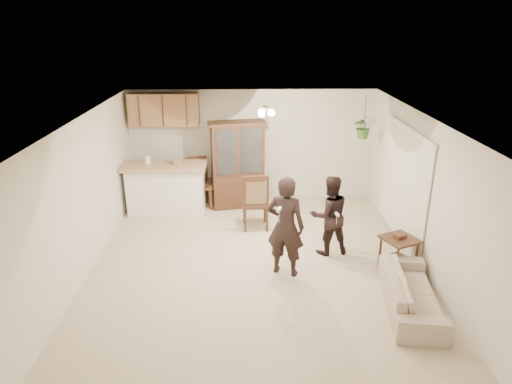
{
  "coord_description": "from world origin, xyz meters",
  "views": [
    {
      "loc": [
        -0.14,
        -6.8,
        3.93
      ],
      "look_at": [
        0.02,
        0.4,
        1.19
      ],
      "focal_mm": 32.0,
      "sensor_mm": 36.0,
      "label": 1
    }
  ],
  "objects_px": {
    "adult": "(286,223)",
    "chair_bar": "(200,194)",
    "child": "(329,218)",
    "side_table": "(398,253)",
    "sofa": "(413,286)",
    "chair_hutch_right": "(255,212)",
    "china_hutch": "(238,165)",
    "chair_hutch_left": "(214,191)"
  },
  "relations": [
    {
      "from": "adult",
      "to": "chair_bar",
      "type": "relative_size",
      "value": 1.6
    },
    {
      "from": "child",
      "to": "side_table",
      "type": "bearing_deg",
      "value": 140.17
    },
    {
      "from": "sofa",
      "to": "child",
      "type": "distance_m",
      "value": 1.96
    },
    {
      "from": "side_table",
      "to": "chair_hutch_right",
      "type": "distance_m",
      "value": 2.89
    },
    {
      "from": "adult",
      "to": "child",
      "type": "relative_size",
      "value": 1.33
    },
    {
      "from": "chair_hutch_right",
      "to": "chair_bar",
      "type": "bearing_deg",
      "value": -44.1
    },
    {
      "from": "china_hutch",
      "to": "side_table",
      "type": "height_order",
      "value": "china_hutch"
    },
    {
      "from": "sofa",
      "to": "chair_hutch_right",
      "type": "relative_size",
      "value": 1.61
    },
    {
      "from": "sofa",
      "to": "chair_hutch_left",
      "type": "distance_m",
      "value": 5.06
    },
    {
      "from": "sofa",
      "to": "adult",
      "type": "relative_size",
      "value": 1.04
    },
    {
      "from": "sofa",
      "to": "chair_hutch_right",
      "type": "bearing_deg",
      "value": 46.03
    },
    {
      "from": "chair_hutch_left",
      "to": "chair_hutch_right",
      "type": "relative_size",
      "value": 1.01
    },
    {
      "from": "china_hutch",
      "to": "chair_hutch_right",
      "type": "height_order",
      "value": "china_hutch"
    },
    {
      "from": "sofa",
      "to": "china_hutch",
      "type": "relative_size",
      "value": 0.98
    },
    {
      "from": "child",
      "to": "china_hutch",
      "type": "relative_size",
      "value": 0.71
    },
    {
      "from": "sofa",
      "to": "adult",
      "type": "bearing_deg",
      "value": 67.57
    },
    {
      "from": "china_hutch",
      "to": "chair_hutch_right",
      "type": "distance_m",
      "value": 1.35
    },
    {
      "from": "china_hutch",
      "to": "adult",
      "type": "bearing_deg",
      "value": -85.6
    },
    {
      "from": "sofa",
      "to": "adult",
      "type": "xyz_separation_m",
      "value": [
        -1.75,
        1.02,
        0.53
      ]
    },
    {
      "from": "adult",
      "to": "chair_hutch_left",
      "type": "bearing_deg",
      "value": -45.13
    },
    {
      "from": "sofa",
      "to": "chair_bar",
      "type": "xyz_separation_m",
      "value": [
        -3.39,
        3.85,
        -0.05
      ]
    },
    {
      "from": "chair_hutch_right",
      "to": "sofa",
      "type": "bearing_deg",
      "value": 125.28
    },
    {
      "from": "china_hutch",
      "to": "chair_bar",
      "type": "relative_size",
      "value": 1.7
    },
    {
      "from": "child",
      "to": "china_hutch",
      "type": "height_order",
      "value": "china_hutch"
    },
    {
      "from": "chair_hutch_left",
      "to": "chair_hutch_right",
      "type": "height_order",
      "value": "chair_hutch_left"
    },
    {
      "from": "child",
      "to": "chair_hutch_right",
      "type": "bearing_deg",
      "value": -51.32
    },
    {
      "from": "adult",
      "to": "side_table",
      "type": "relative_size",
      "value": 2.65
    },
    {
      "from": "child",
      "to": "side_table",
      "type": "xyz_separation_m",
      "value": [
        1.07,
        -0.59,
        -0.38
      ]
    },
    {
      "from": "chair_bar",
      "to": "chair_hutch_left",
      "type": "height_order",
      "value": "chair_hutch_left"
    },
    {
      "from": "chair_hutch_right",
      "to": "chair_hutch_left",
      "type": "bearing_deg",
      "value": -56.59
    },
    {
      "from": "chair_bar",
      "to": "chair_hutch_right",
      "type": "xyz_separation_m",
      "value": [
        1.2,
        -1.05,
        0.01
      ]
    },
    {
      "from": "side_table",
      "to": "chair_hutch_right",
      "type": "bearing_deg",
      "value": 144.32
    },
    {
      "from": "adult",
      "to": "side_table",
      "type": "bearing_deg",
      "value": -156.6
    },
    {
      "from": "chair_bar",
      "to": "chair_hutch_right",
      "type": "distance_m",
      "value": 1.6
    },
    {
      "from": "sofa",
      "to": "child",
      "type": "relative_size",
      "value": 1.39
    },
    {
      "from": "sofa",
      "to": "side_table",
      "type": "relative_size",
      "value": 2.76
    },
    {
      "from": "chair_hutch_left",
      "to": "chair_hutch_right",
      "type": "xyz_separation_m",
      "value": [
        0.9,
        -1.22,
        -0.0
      ]
    },
    {
      "from": "chair_bar",
      "to": "chair_hutch_left",
      "type": "xyz_separation_m",
      "value": [
        0.31,
        0.17,
        0.02
      ]
    },
    {
      "from": "chair_hutch_right",
      "to": "side_table",
      "type": "bearing_deg",
      "value": 141.47
    },
    {
      "from": "child",
      "to": "chair_bar",
      "type": "distance_m",
      "value": 3.29
    },
    {
      "from": "sofa",
      "to": "side_table",
      "type": "bearing_deg",
      "value": 0.13
    },
    {
      "from": "adult",
      "to": "chair_bar",
      "type": "xyz_separation_m",
      "value": [
        -1.65,
        2.83,
        -0.58
      ]
    }
  ]
}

